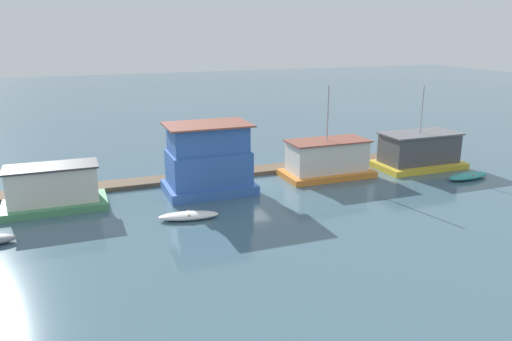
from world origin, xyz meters
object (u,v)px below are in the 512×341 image
object	(u,v)px
houseboat_blue	(208,161)
mooring_post_near_left	(89,183)
houseboat_yellow	(419,151)
mooring_post_far_right	(195,172)
dinghy_white	(189,216)
houseboat_orange	(327,159)
houseboat_green	(53,189)
dinghy_teal	(468,176)

from	to	relation	value
houseboat_blue	mooring_post_near_left	bearing A→B (deg)	164.15
houseboat_yellow	mooring_post_far_right	bearing A→B (deg)	173.31
dinghy_white	mooring_post_near_left	bearing A→B (deg)	127.67
houseboat_orange	houseboat_yellow	xyz separation A→B (m)	(8.42, -0.43, 0.02)
houseboat_yellow	dinghy_white	size ratio (longest dim) A/B	1.92
houseboat_orange	houseboat_yellow	size ratio (longest dim) A/B	0.99
houseboat_orange	houseboat_green	bearing A→B (deg)	-179.38
houseboat_green	mooring_post_near_left	size ratio (longest dim) A/B	3.56
houseboat_blue	houseboat_yellow	size ratio (longest dim) A/B	0.85
houseboat_blue	dinghy_teal	xyz separation A→B (m)	(19.59, -4.12, -2.06)
houseboat_green	dinghy_white	size ratio (longest dim) A/B	1.70
dinghy_teal	mooring_post_far_right	xyz separation A→B (m)	(-20.07, 6.39, 0.66)
houseboat_blue	houseboat_orange	xyz separation A→B (m)	(9.74, 0.51, -0.94)
dinghy_white	dinghy_teal	distance (m)	22.22
houseboat_yellow	mooring_post_near_left	bearing A→B (deg)	175.22
houseboat_orange	mooring_post_far_right	size ratio (longest dim) A/B	4.01
houseboat_blue	mooring_post_far_right	world-z (taller)	houseboat_blue
houseboat_blue	dinghy_teal	distance (m)	20.13
houseboat_blue	mooring_post_near_left	world-z (taller)	houseboat_blue
dinghy_white	mooring_post_far_right	size ratio (longest dim) A/B	2.11
houseboat_blue	houseboat_yellow	world-z (taller)	houseboat_yellow
houseboat_green	mooring_post_far_right	bearing A→B (deg)	11.42
houseboat_blue	dinghy_white	bearing A→B (deg)	-119.13
houseboat_green	houseboat_yellow	world-z (taller)	houseboat_yellow
houseboat_orange	dinghy_white	size ratio (longest dim) A/B	1.90
dinghy_teal	mooring_post_near_left	size ratio (longest dim) A/B	2.15
houseboat_green	mooring_post_far_right	world-z (taller)	houseboat_green
houseboat_yellow	dinghy_white	distance (m)	21.35
houseboat_yellow	mooring_post_far_right	distance (m)	18.77
houseboat_orange	mooring_post_far_right	bearing A→B (deg)	170.24
dinghy_white	houseboat_blue	bearing A→B (deg)	60.87
houseboat_green	houseboat_yellow	bearing A→B (deg)	-0.43
houseboat_green	houseboat_orange	size ratio (longest dim) A/B	0.90
houseboat_orange	dinghy_teal	xyz separation A→B (m)	(9.85, -4.63, -1.12)
mooring_post_near_left	houseboat_yellow	bearing A→B (deg)	-4.78
houseboat_orange	mooring_post_near_left	world-z (taller)	houseboat_orange
houseboat_green	dinghy_white	distance (m)	9.18
houseboat_blue	dinghy_white	size ratio (longest dim) A/B	1.63
houseboat_orange	mooring_post_near_left	bearing A→B (deg)	174.34
houseboat_green	houseboat_orange	xyz separation A→B (m)	(19.98, 0.22, 0.04)
houseboat_yellow	houseboat_green	bearing A→B (deg)	179.57
mooring_post_far_right	dinghy_teal	bearing A→B (deg)	-17.66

